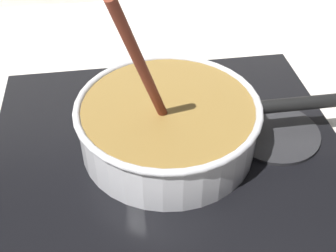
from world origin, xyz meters
TOP-DOWN VIEW (x-y plane):
  - hob_plate at (0.07, 0.20)m, footprint 0.56×0.48m
  - burner_ring at (0.07, 0.20)m, footprint 0.16×0.16m
  - spare_burner at (0.24, 0.20)m, footprint 0.15×0.15m
  - cooking_pan at (0.07, 0.20)m, footprint 0.42×0.28m

SIDE VIEW (x-z plane):
  - hob_plate at x=0.07m, z-range 0.00..0.01m
  - spare_burner at x=0.24m, z-range 0.01..0.02m
  - burner_ring at x=0.07m, z-range 0.01..0.02m
  - cooking_pan at x=0.07m, z-range -0.09..0.20m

